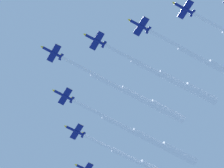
{
  "coord_description": "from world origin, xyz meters",
  "views": [
    {
      "loc": [
        -61.97,
        -54.38,
        16.83
      ],
      "look_at": [
        0.0,
        0.0,
        215.17
      ],
      "focal_mm": 83.25,
      "sensor_mm": 36.0,
      "label": 1
    }
  ],
  "objects": [
    {
      "name": "jet_port_inner",
      "position": [
        15.59,
        -20.68,
        213.94
      ],
      "size": [
        59.14,
        25.85,
        3.89
      ],
      "color": "navy"
    },
    {
      "name": "jet_starboard_inner",
      "position": [
        30.14,
        4.15,
        213.65
      ],
      "size": [
        67.27,
        27.6,
        3.86
      ],
      "color": "navy"
    },
    {
      "name": "jet_lead",
      "position": [
        12.47,
        -4.33,
        216.12
      ],
      "size": [
        65.19,
        27.08,
        3.89
      ],
      "color": "navy"
    }
  ]
}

